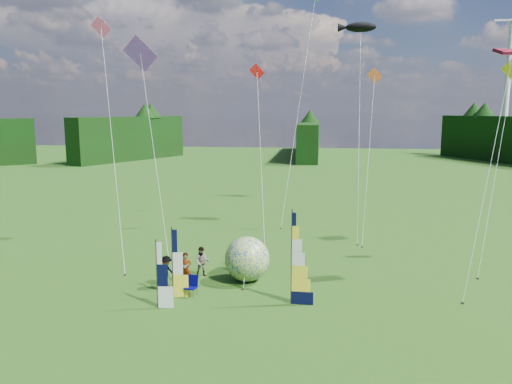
# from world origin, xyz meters

# --- Properties ---
(ground) EXTENTS (220.00, 220.00, 0.00)m
(ground) POSITION_xyz_m (0.00, 0.00, 0.00)
(ground) COLOR #305411
(ground) RESTS_ON ground
(treeline_ring) EXTENTS (210.00, 210.00, 8.00)m
(treeline_ring) POSITION_xyz_m (0.00, 0.00, 4.00)
(treeline_ring) COLOR black
(treeline_ring) RESTS_ON ground
(turbine_right) EXTENTS (8.00, 1.20, 30.00)m
(turbine_right) POSITION_xyz_m (45.00, 102.00, 15.00)
(turbine_right) COLOR silver
(turbine_right) RESTS_ON ground
(feather_banner_main) EXTENTS (1.30, 0.14, 4.80)m
(feather_banner_main) POSITION_xyz_m (1.04, 2.22, 2.40)
(feather_banner_main) COLOR black
(feather_banner_main) RESTS_ON ground
(side_banner_left) EXTENTS (1.03, 0.28, 3.71)m
(side_banner_left) POSITION_xyz_m (-5.22, 2.33, 1.85)
(side_banner_left) COLOR yellow
(side_banner_left) RESTS_ON ground
(side_banner_far) EXTENTS (1.02, 0.18, 3.43)m
(side_banner_far) POSITION_xyz_m (-5.57, 0.81, 1.72)
(side_banner_far) COLOR white
(side_banner_far) RESTS_ON ground
(bol_inflatable) EXTENTS (3.08, 3.08, 2.61)m
(bol_inflatable) POSITION_xyz_m (-1.71, 5.45, 1.31)
(bol_inflatable) COLOR #00278E
(bol_inflatable) RESTS_ON ground
(spectator_a) EXTENTS (0.69, 0.46, 1.84)m
(spectator_a) POSITION_xyz_m (-5.09, 4.42, 0.92)
(spectator_a) COLOR #66594C
(spectator_a) RESTS_ON ground
(spectator_b) EXTENTS (0.94, 0.56, 1.82)m
(spectator_b) POSITION_xyz_m (-4.48, 5.84, 0.91)
(spectator_b) COLOR #66594C
(spectator_b) RESTS_ON ground
(spectator_c) EXTENTS (0.81, 1.26, 1.83)m
(spectator_c) POSITION_xyz_m (-6.02, 3.71, 0.92)
(spectator_c) COLOR #66594C
(spectator_c) RESTS_ON ground
(spectator_d) EXTENTS (0.87, 0.96, 1.58)m
(spectator_d) POSITION_xyz_m (-2.72, 7.83, 0.79)
(spectator_d) COLOR #66594C
(spectator_d) RESTS_ON ground
(camp_chair) EXTENTS (0.76, 0.76, 1.12)m
(camp_chair) POSITION_xyz_m (-4.32, 2.58, 0.56)
(camp_chair) COLOR #02013F
(camp_chair) RESTS_ON ground
(kite_whale) EXTENTS (5.61, 14.80, 18.80)m
(kite_whale) POSITION_xyz_m (5.50, 19.74, 9.40)
(kite_whale) COLOR black
(kite_whale) RESTS_ON ground
(kite_rainbow_delta) EXTENTS (8.69, 11.64, 16.32)m
(kite_rainbow_delta) POSITION_xyz_m (-9.34, 11.93, 8.16)
(kite_rainbow_delta) COLOR red
(kite_rainbow_delta) RESTS_ON ground
(kite_parafoil) EXTENTS (9.43, 11.34, 15.25)m
(kite_parafoil) POSITION_xyz_m (11.57, 6.30, 7.62)
(kite_parafoil) COLOR #A7072C
(kite_parafoil) RESTS_ON ground
(small_kite_red) EXTENTS (5.01, 11.24, 14.07)m
(small_kite_red) POSITION_xyz_m (-2.13, 15.50, 7.04)
(small_kite_red) COLOR red
(small_kite_red) RESTS_ON ground
(small_kite_orange) EXTENTS (4.73, 9.86, 13.72)m
(small_kite_orange) POSITION_xyz_m (6.12, 17.21, 6.86)
(small_kite_orange) COLOR orange
(small_kite_orange) RESTS_ON ground
(small_kite_yellow) EXTENTS (7.72, 10.12, 13.73)m
(small_kite_yellow) POSITION_xyz_m (13.40, 10.67, 6.86)
(small_kite_yellow) COLOR yellow
(small_kite_yellow) RESTS_ON ground
(small_kite_pink) EXTENTS (7.83, 10.95, 16.94)m
(small_kite_pink) POSITION_xyz_m (-11.24, 9.27, 8.47)
(small_kite_pink) COLOR #CF4874
(small_kite_pink) RESTS_ON ground
(small_kite_green) EXTENTS (4.76, 12.92, 22.16)m
(small_kite_green) POSITION_xyz_m (0.43, 23.82, 11.08)
(small_kite_green) COLOR green
(small_kite_green) RESTS_ON ground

